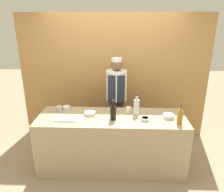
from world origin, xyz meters
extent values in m
plane|color=tan|center=(0.00, 0.00, 0.00)|extent=(14.00, 14.00, 0.00)
cube|color=#B7844C|center=(0.00, 1.15, 1.20)|extent=(3.59, 0.18, 2.40)
cube|color=tan|center=(0.00, 0.00, 0.44)|extent=(2.25, 0.74, 0.89)
cylinder|color=white|center=(-0.75, 0.27, 0.91)|extent=(0.12, 0.12, 0.05)
cylinder|color=yellow|center=(-0.75, 0.27, 0.93)|extent=(0.10, 0.10, 0.02)
cylinder|color=white|center=(0.49, -0.11, 0.91)|extent=(0.12, 0.12, 0.04)
cylinder|color=orange|center=(0.49, -0.11, 0.93)|extent=(0.10, 0.10, 0.01)
cylinder|color=white|center=(0.85, -0.01, 0.92)|extent=(0.17, 0.17, 0.06)
cylinder|color=brown|center=(0.85, -0.01, 0.94)|extent=(0.14, 0.14, 0.02)
cylinder|color=white|center=(-0.34, 0.06, 0.91)|extent=(0.17, 0.17, 0.05)
cylinder|color=silver|center=(-0.34, 0.06, 0.93)|extent=(0.14, 0.14, 0.02)
cube|color=white|center=(-0.66, -0.11, 0.90)|extent=(0.32, 0.20, 0.02)
cylinder|color=#9E661E|center=(0.97, -0.19, 0.99)|extent=(0.07, 0.07, 0.20)
cylinder|color=#9E661E|center=(0.97, -0.19, 1.12)|extent=(0.03, 0.03, 0.06)
cylinder|color=black|center=(0.97, -0.19, 1.16)|extent=(0.03, 0.03, 0.02)
cylinder|color=silver|center=(0.38, 0.10, 1.01)|extent=(0.09, 0.09, 0.24)
cylinder|color=silver|center=(0.38, 0.10, 1.16)|extent=(0.03, 0.03, 0.07)
cylinder|color=black|center=(0.38, 0.10, 1.21)|extent=(0.04, 0.04, 0.02)
cylinder|color=black|center=(0.03, -0.10, 1.00)|extent=(0.09, 0.09, 0.22)
cylinder|color=black|center=(0.03, -0.10, 1.14)|extent=(0.04, 0.04, 0.07)
cylinder|color=black|center=(0.03, -0.10, 1.19)|extent=(0.04, 0.04, 0.02)
cylinder|color=#B7B7BC|center=(-0.85, 0.19, 0.93)|extent=(0.08, 0.08, 0.08)
cylinder|color=silver|center=(0.26, 0.16, 0.94)|extent=(0.08, 0.08, 0.09)
cylinder|color=#28282D|center=(0.06, 0.69, 0.46)|extent=(0.26, 0.26, 0.91)
cylinder|color=white|center=(0.06, 0.69, 1.18)|extent=(0.36, 0.36, 0.53)
cube|color=#232838|center=(0.06, 0.51, 1.16)|extent=(0.29, 0.02, 0.49)
sphere|color=brown|center=(0.06, 0.69, 1.55)|extent=(0.21, 0.21, 0.21)
cylinder|color=white|center=(0.06, 0.69, 1.63)|extent=(0.18, 0.18, 0.07)
camera|label=1|loc=(0.12, -3.00, 2.30)|focal=35.00mm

